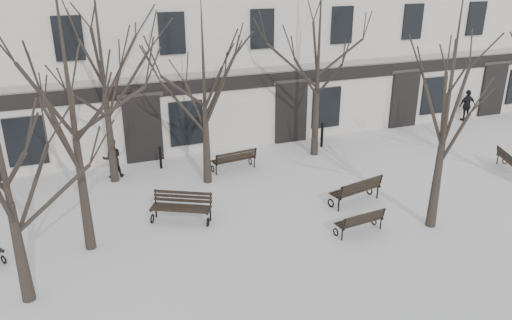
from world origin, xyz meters
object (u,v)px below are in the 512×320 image
tree_1 (67,78)px  bench_5 (510,161)px  tree_2 (450,89)px  bench_2 (357,190)px  bench_4 (234,159)px  bench_1 (360,221)px  bench_3 (181,206)px

tree_1 → bench_5: 17.34m
tree_1 → tree_2: (10.55, -2.67, -0.65)m
bench_2 → bench_4: 5.45m
bench_4 → bench_5: size_ratio=1.08×
tree_2 → bench_1: bearing=170.3°
tree_2 → bench_4: (-4.48, 6.82, -4.08)m
bench_2 → bench_4: bench_2 is taller
bench_4 → bench_5: bench_4 is taller
bench_2 → tree_2: bearing=110.0°
bench_2 → bench_5: size_ratio=1.18×
bench_5 → bench_2: bearing=114.9°
tree_2 → bench_5: size_ratio=4.13×
bench_1 → tree_1: bearing=-21.2°
bench_2 → bench_5: bench_2 is taller
bench_4 → bench_5: (10.59, -4.24, -0.04)m
tree_1 → bench_1: tree_1 is taller
bench_1 → bench_2: 2.16m
tree_2 → bench_4: size_ratio=3.84×
tree_2 → bench_4: tree_2 is taller
bench_3 → bench_4: bearing=77.5°
tree_2 → bench_3: size_ratio=3.56×
bench_2 → bench_3: 6.22m
tree_2 → bench_1: tree_2 is taller
bench_2 → tree_1: bearing=-14.0°
tree_1 → tree_2: tree_1 is taller
tree_1 → bench_1: bearing=-15.5°
bench_4 → tree_1: bearing=27.7°
bench_1 → bench_4: bearing=-78.2°
tree_2 → bench_2: bearing=121.6°
tree_2 → bench_5: 7.81m
bench_3 → bench_4: 4.66m
bench_3 → bench_5: 13.69m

